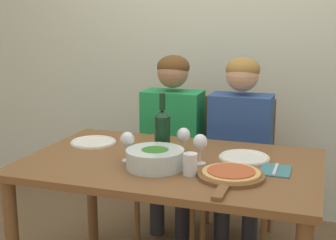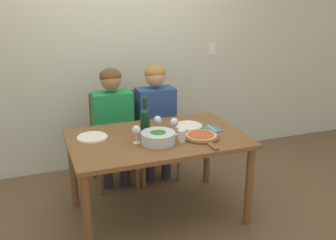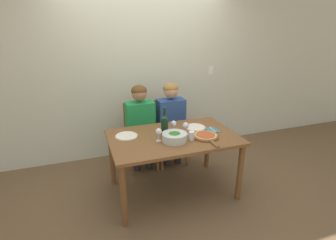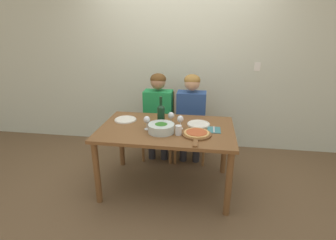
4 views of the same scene
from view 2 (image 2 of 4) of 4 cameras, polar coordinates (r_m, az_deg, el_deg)
ground_plane at (r=3.64m, az=-1.49°, el=-13.45°), size 40.00×40.00×0.00m
back_wall at (r=4.31m, az=-7.08°, el=10.77°), size 10.00×0.06×2.70m
dining_table at (r=3.34m, az=-1.59°, el=-3.93°), size 1.47×0.93×0.74m
chair_left at (r=4.06m, az=-8.20°, el=-2.33°), size 0.42×0.42×0.92m
chair_right at (r=4.17m, az=-2.19°, el=-1.58°), size 0.42×0.42×0.92m
person_woman at (r=3.88m, az=-7.99°, el=0.35°), size 0.47×0.51×1.21m
person_man at (r=3.99m, az=-1.73°, el=1.05°), size 0.47×0.51×1.21m
wine_bottle at (r=3.32m, az=-3.35°, el=-0.05°), size 0.08×0.08×0.32m
broccoli_bowl at (r=3.16m, az=-1.46°, el=-2.54°), size 0.28×0.28×0.10m
dinner_plate_left at (r=3.33m, az=-10.94°, el=-2.45°), size 0.26×0.26×0.02m
dinner_plate_right at (r=3.54m, az=2.95°, el=-0.84°), size 0.26×0.26×0.02m
pizza_on_board at (r=3.27m, az=4.89°, el=-2.41°), size 0.30×0.44×0.04m
wine_glass_left at (r=3.14m, az=-4.62°, el=-1.61°), size 0.07×0.07×0.15m
wine_glass_right at (r=3.31m, az=0.92°, el=-0.47°), size 0.07×0.07×0.15m
wine_glass_centre at (r=3.36m, az=-1.53°, el=-0.16°), size 0.07×0.07×0.15m
water_tumbler at (r=3.18m, az=1.99°, el=-2.32°), size 0.07×0.07×0.10m
fork_on_napkin at (r=3.49m, az=6.38°, el=-1.29°), size 0.14×0.18×0.01m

